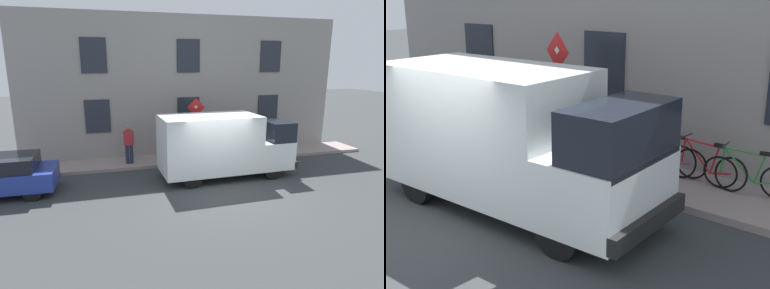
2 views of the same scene
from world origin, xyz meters
The scene contains 11 objects.
ground_plane centered at (0.00, 0.00, 0.00)m, with size 80.00×80.00×0.00m, color #353939.
sidewalk_slab centered at (3.88, 0.00, 0.07)m, with size 1.73×17.40×0.14m, color gray.
building_facade centered at (5.10, 0.00, 3.32)m, with size 0.75×15.40×6.64m.
sign_post_stacked centered at (3.23, 0.06, 1.96)m, with size 0.20×0.55×2.71m.
delivery_van centered at (1.31, -0.53, 1.33)m, with size 2.15×5.39×2.50m.
bicycle_green centered at (4.20, -3.68, 0.51)m, with size 0.46×1.71×0.89m.
bicycle_red centered at (4.20, -2.83, 0.51)m, with size 0.46×1.71×0.89m.
bicycle_purple centered at (4.20, -1.98, 0.51)m, with size 0.46×1.72×0.89m.
bicycle_black centered at (4.20, -1.13, 0.51)m, with size 0.46×1.71×0.89m.
pedestrian centered at (3.60, 2.99, 1.07)m, with size 0.34×0.45×1.72m.
litter_bin centered at (3.37, 0.97, 0.59)m, with size 0.44×0.44×0.90m, color #2D5133.
Camera 2 is at (-4.46, -6.68, 3.74)m, focal length 47.16 mm.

